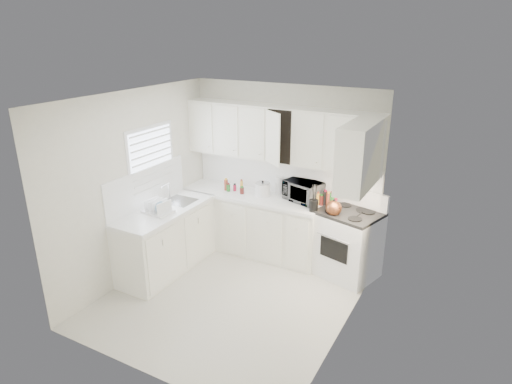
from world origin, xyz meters
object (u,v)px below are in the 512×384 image
Objects in this scene: stove at (348,235)px; rice_cooker at (263,188)px; utensil_crock at (314,198)px; dish_rack at (158,205)px; tea_kettle at (334,207)px; microwave at (303,189)px.

stove is 1.45m from rice_cooker.
utensil_crock reaches higher than rice_cooker.
utensil_crock reaches higher than dish_rack.
tea_kettle is at bearing 0.71° from utensil_crock.
tea_kettle is at bearing -122.67° from stove.
stove is 4.59× the size of tea_kettle.
utensil_crock is (-0.47, -0.16, 0.53)m from stove.
microwave is at bearing 15.31° from rice_cooker.
microwave reaches higher than dish_rack.
dish_rack is at bearing -150.24° from utensil_crock.
microwave is at bearing 46.72° from dish_rack.
stove is at bearing 6.53° from microwave.
utensil_crock is at bearing -155.00° from tea_kettle.
stove reaches higher than rice_cooker.
stove reaches higher than dish_rack.
rice_cooker is at bearing -153.91° from microwave.
rice_cooker is (-0.62, -0.09, -0.06)m from microwave.
utensil_crock is (0.29, -0.31, 0.02)m from microwave.
dish_rack is at bearing -136.49° from stove.
rice_cooker is 0.94m from utensil_crock.
stove reaches higher than tea_kettle.
tea_kettle is 1.16× the size of rice_cooker.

